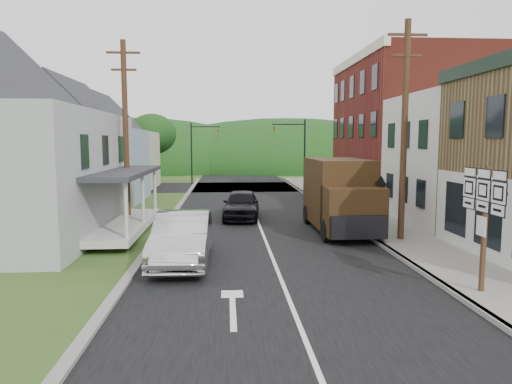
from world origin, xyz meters
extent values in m
plane|color=#2D4719|center=(0.00, 0.00, 0.00)|extent=(120.00, 120.00, 0.00)
cube|color=black|center=(0.00, 10.00, 0.00)|extent=(9.00, 90.00, 0.02)
cube|color=black|center=(0.00, 27.00, 0.00)|extent=(60.00, 9.00, 0.02)
cube|color=slate|center=(5.90, 8.00, 0.07)|extent=(2.80, 55.00, 0.15)
cube|color=slate|center=(4.55, 8.00, 0.07)|extent=(0.20, 55.00, 0.15)
cube|color=slate|center=(-4.65, 8.00, 0.06)|extent=(0.30, 55.00, 0.12)
cube|color=silver|center=(11.30, 7.50, 3.25)|extent=(8.00, 7.00, 6.50)
cube|color=maroon|center=(11.30, 17.00, 5.00)|extent=(8.00, 12.00, 10.00)
cube|color=#8BA4BE|center=(-11.00, 17.00, 2.50)|extent=(7.00, 8.00, 5.00)
cube|color=beige|center=(-11.50, 26.00, 2.50)|extent=(7.00, 8.00, 5.00)
cylinder|color=#472D19|center=(5.60, 3.50, 4.50)|extent=(0.26, 0.26, 9.00)
cube|color=#472D19|center=(5.60, 3.50, 8.40)|extent=(1.60, 0.10, 0.10)
cube|color=#472D19|center=(5.60, 3.50, 7.60)|extent=(1.20, 0.10, 0.10)
cylinder|color=#472D19|center=(-6.50, 8.00, 4.50)|extent=(0.26, 0.26, 9.00)
cube|color=#472D19|center=(-6.50, 8.00, 8.40)|extent=(1.60, 0.10, 0.10)
cube|color=#472D19|center=(-6.50, 8.00, 7.60)|extent=(1.20, 0.10, 0.10)
cylinder|color=black|center=(5.00, 23.50, 3.00)|extent=(0.14, 0.14, 6.00)
cylinder|color=black|center=(3.60, 23.50, 5.60)|extent=(2.80, 0.10, 0.10)
imported|color=olive|center=(2.40, 23.50, 4.90)|extent=(0.16, 0.20, 1.00)
cylinder|color=black|center=(-5.00, 30.50, 3.00)|extent=(0.14, 0.14, 6.00)
cylinder|color=black|center=(-3.60, 30.50, 5.60)|extent=(2.80, 0.10, 0.10)
imported|color=olive|center=(-2.40, 30.50, 4.90)|extent=(0.16, 0.20, 1.00)
cylinder|color=#382616|center=(-9.00, 32.00, 1.96)|extent=(0.36, 0.36, 3.92)
ellipsoid|color=#13330F|center=(-9.00, 32.00, 4.90)|extent=(4.80, 4.80, 4.08)
ellipsoid|color=#13330F|center=(0.00, 55.00, 0.00)|extent=(90.00, 30.00, 16.00)
imported|color=silver|center=(-3.15, 0.82, 0.86)|extent=(1.87, 5.25, 1.72)
imported|color=black|center=(-0.82, 9.65, 0.78)|extent=(2.23, 4.72, 1.56)
cube|color=#311F0D|center=(3.60, 6.38, 1.84)|extent=(2.45, 4.64, 3.05)
cube|color=#311F0D|center=(3.61, 3.65, 1.31)|extent=(2.43, 1.70, 2.00)
cube|color=black|center=(3.61, 3.86, 2.15)|extent=(2.21, 1.27, 0.05)
cube|color=black|center=(3.62, 2.76, 0.79)|extent=(2.31, 0.17, 0.95)
cylinder|color=black|center=(2.51, 3.75, 0.47)|extent=(0.30, 0.95, 0.95)
cylinder|color=black|center=(4.72, 3.76, 0.47)|extent=(0.30, 0.95, 0.95)
cylinder|color=black|center=(2.48, 7.95, 0.47)|extent=(0.30, 0.95, 0.95)
cylinder|color=black|center=(4.69, 7.97, 0.47)|extent=(0.30, 0.95, 0.95)
cube|color=#472D19|center=(5.25, -3.16, 1.84)|extent=(0.11, 0.11, 3.38)
cube|color=black|center=(5.19, -3.16, 2.90)|extent=(0.06, 1.93, 0.08)
cube|color=white|center=(5.16, -3.83, 3.34)|extent=(0.03, 0.53, 0.21)
cube|color=white|center=(5.16, -3.83, 2.90)|extent=(0.03, 0.58, 0.53)
cube|color=white|center=(5.16, -3.83, 2.47)|extent=(0.03, 0.53, 0.27)
cube|color=white|center=(5.15, -3.16, 3.34)|extent=(0.03, 0.53, 0.21)
cube|color=white|center=(5.15, -3.16, 2.90)|extent=(0.03, 0.58, 0.53)
cube|color=white|center=(5.15, -3.16, 2.47)|extent=(0.03, 0.53, 0.27)
cube|color=white|center=(5.14, -2.48, 3.34)|extent=(0.03, 0.53, 0.21)
cube|color=white|center=(5.14, -2.48, 2.90)|extent=(0.03, 0.58, 0.53)
cube|color=white|center=(5.14, -2.48, 2.47)|extent=(0.03, 0.53, 0.27)
cube|color=white|center=(5.15, -3.16, 1.94)|extent=(0.02, 0.43, 0.53)
cylinder|color=black|center=(4.80, 3.60, 1.39)|extent=(0.08, 0.08, 2.48)
cube|color=black|center=(4.73, 3.60, 2.42)|extent=(0.27, 0.69, 0.73)
cube|color=yellow|center=(4.75, 3.60, 2.42)|extent=(0.25, 0.62, 0.66)
camera|label=1|loc=(-1.65, -14.72, 4.19)|focal=32.00mm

